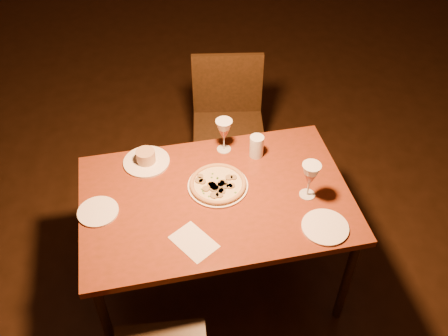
{
  "coord_description": "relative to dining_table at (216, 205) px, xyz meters",
  "views": [
    {
      "loc": [
        0.17,
        -1.79,
        2.44
      ],
      "look_at": [
        0.25,
        -0.12,
        0.83
      ],
      "focal_mm": 40.0,
      "sensor_mm": 36.0,
      "label": 1
    }
  ],
  "objects": [
    {
      "name": "chair_far",
      "position": [
        0.11,
        0.81,
        -0.12
      ],
      "size": [
        0.44,
        0.44,
        0.89
      ],
      "rotation": [
        0.0,
        0.0,
        -0.02
      ],
      "color": "black",
      "rests_on": "floor"
    },
    {
      "name": "menu_card",
      "position": [
        -0.11,
        -0.27,
        0.06
      ],
      "size": [
        0.23,
        0.24,
        0.0
      ],
      "primitive_type": "cube",
      "rotation": [
        0.0,
        0.0,
        0.71
      ],
      "color": "silver",
      "rests_on": "dining_table"
    },
    {
      "name": "floor",
      "position": [
        -0.21,
        0.17,
        -0.63
      ],
      "size": [
        7.0,
        7.0,
        0.0
      ],
      "primitive_type": "plane",
      "color": "black",
      "rests_on": "ground"
    },
    {
      "name": "wine_glass_right",
      "position": [
        0.44,
        -0.01,
        0.16
      ],
      "size": [
        0.09,
        0.09,
        0.2
      ],
      "primitive_type": null,
      "color": "#AE5848",
      "rests_on": "dining_table"
    },
    {
      "name": "side_plate_left",
      "position": [
        -0.55,
        -0.07,
        0.07
      ],
      "size": [
        0.19,
        0.19,
        0.01
      ],
      "primitive_type": "cylinder",
      "color": "white",
      "rests_on": "dining_table"
    },
    {
      "name": "dining_table",
      "position": [
        0.0,
        0.0,
        0.0
      ],
      "size": [
        1.4,
        1.01,
        0.69
      ],
      "rotation": [
        0.0,
        0.0,
        0.16
      ],
      "color": "maroon",
      "rests_on": "floor"
    },
    {
      "name": "side_plate_near",
      "position": [
        0.48,
        -0.22,
        0.07
      ],
      "size": [
        0.21,
        0.21,
        0.01
      ],
      "primitive_type": "cylinder",
      "color": "white",
      "rests_on": "dining_table"
    },
    {
      "name": "water_tumbler",
      "position": [
        0.22,
        0.28,
        0.12
      ],
      "size": [
        0.07,
        0.07,
        0.12
      ],
      "primitive_type": "cylinder",
      "color": "silver",
      "rests_on": "dining_table"
    },
    {
      "name": "ramekin_saucer",
      "position": [
        -0.34,
        0.25,
        0.08
      ],
      "size": [
        0.24,
        0.24,
        0.08
      ],
      "color": "white",
      "rests_on": "dining_table"
    },
    {
      "name": "pizza_plate",
      "position": [
        0.01,
        0.06,
        0.08
      ],
      "size": [
        0.29,
        0.29,
        0.03
      ],
      "color": "white",
      "rests_on": "dining_table"
    },
    {
      "name": "wine_glass_far",
      "position": [
        0.06,
        0.33,
        0.16
      ],
      "size": [
        0.09,
        0.09,
        0.19
      ],
      "primitive_type": null,
      "color": "#AE5848",
      "rests_on": "dining_table"
    }
  ]
}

